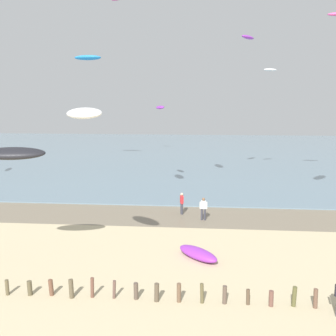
% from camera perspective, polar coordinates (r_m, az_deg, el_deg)
% --- Properties ---
extents(wet_sand_strip, '(120.00, 5.68, 0.01)m').
position_cam_1_polar(wet_sand_strip, '(31.70, -4.38, -6.62)').
color(wet_sand_strip, '#7A6D59').
rests_on(wet_sand_strip, ground).
extents(sea, '(160.00, 70.00, 0.10)m').
position_cam_1_polar(sea, '(68.61, 0.86, 2.21)').
color(sea, slate).
rests_on(sea, ground).
extents(groyne_mid, '(14.88, 0.37, 0.94)m').
position_cam_1_polar(groyne_mid, '(18.75, -0.41, -17.11)').
color(groyne_mid, brown).
rests_on(groyne_mid, ground).
extents(person_nearest_camera, '(0.57, 0.24, 1.71)m').
position_cam_1_polar(person_nearest_camera, '(30.21, 5.01, -5.65)').
color(person_nearest_camera, '#383842').
rests_on(person_nearest_camera, ground).
extents(person_by_waterline, '(0.30, 0.56, 1.71)m').
position_cam_1_polar(person_by_waterline, '(31.66, 1.95, -4.91)').
color(person_by_waterline, '#383842').
rests_on(person_by_waterline, ground).
extents(grounded_kite, '(2.75, 2.81, 0.58)m').
position_cam_1_polar(grounded_kite, '(23.35, 4.23, -11.91)').
color(grounded_kite, purple).
rests_on(grounded_kite, ground).
extents(kite_aloft_0, '(1.86, 1.49, 0.31)m').
position_cam_1_polar(kite_aloft_0, '(47.63, 14.21, 13.26)').
color(kite_aloft_0, white).
extents(kite_aloft_1, '(1.40, 2.00, 0.44)m').
position_cam_1_polar(kite_aloft_1, '(40.39, -1.12, 8.53)').
color(kite_aloft_1, purple).
extents(kite_aloft_5, '(1.92, 2.38, 0.50)m').
position_cam_1_polar(kite_aloft_5, '(44.58, 11.18, 17.61)').
color(kite_aloft_5, purple).
extents(kite_aloft_10, '(3.66, 1.48, 0.81)m').
position_cam_1_polar(kite_aloft_10, '(55.33, -11.23, 14.99)').
color(kite_aloft_10, '#2384D1').
extents(kite_aloft_12, '(3.50, 1.73, 0.82)m').
position_cam_1_polar(kite_aloft_12, '(21.89, -21.13, 1.93)').
color(kite_aloft_12, black).
extents(kite_aloft_13, '(2.83, 2.69, 0.75)m').
position_cam_1_polar(kite_aloft_13, '(19.91, -11.81, 7.56)').
color(kite_aloft_13, white).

